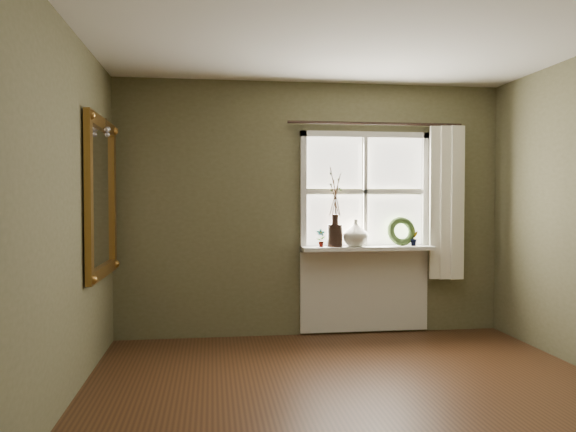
% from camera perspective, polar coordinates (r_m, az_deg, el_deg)
% --- Properties ---
extents(floor, '(4.50, 4.50, 0.00)m').
position_cam_1_polar(floor, '(3.86, 8.79, -19.64)').
color(floor, '#3F2413').
rests_on(floor, ground).
extents(ceiling, '(4.50, 4.50, 0.00)m').
position_cam_1_polar(ceiling, '(3.79, 8.98, 20.11)').
color(ceiling, silver).
rests_on(ceiling, ground).
extents(wall_back, '(4.00, 0.10, 2.60)m').
position_cam_1_polar(wall_back, '(5.84, 2.41, 0.72)').
color(wall_back, brown).
rests_on(wall_back, ground).
extents(wall_left, '(0.10, 4.50, 2.60)m').
position_cam_1_polar(wall_left, '(3.59, -24.26, -0.10)').
color(wall_left, brown).
rests_on(wall_left, ground).
extents(window_frame, '(1.36, 0.06, 1.24)m').
position_cam_1_polar(window_frame, '(5.89, 7.82, 2.46)').
color(window_frame, silver).
rests_on(window_frame, wall_back).
extents(window_sill, '(1.36, 0.26, 0.04)m').
position_cam_1_polar(window_sill, '(5.80, 8.08, -3.26)').
color(window_sill, silver).
rests_on(window_sill, wall_back).
extents(window_apron, '(1.36, 0.04, 0.88)m').
position_cam_1_polar(window_apron, '(5.96, 7.77, -7.38)').
color(window_apron, silver).
rests_on(window_apron, ground).
extents(dark_jug, '(0.20, 0.20, 0.23)m').
position_cam_1_polar(dark_jug, '(5.71, 4.80, -1.99)').
color(dark_jug, black).
rests_on(dark_jug, window_sill).
extents(cream_vase, '(0.33, 0.33, 0.27)m').
position_cam_1_polar(cream_vase, '(5.76, 6.88, -1.73)').
color(cream_vase, beige).
rests_on(cream_vase, window_sill).
extents(wreath, '(0.32, 0.16, 0.31)m').
position_cam_1_polar(wreath, '(5.94, 11.44, -1.84)').
color(wreath, '#324820').
rests_on(wreath, window_sill).
extents(potted_plant_left, '(0.10, 0.07, 0.18)m').
position_cam_1_polar(potted_plant_left, '(5.68, 3.35, -2.23)').
color(potted_plant_left, '#324820').
rests_on(potted_plant_left, window_sill).
extents(potted_plant_right, '(0.10, 0.09, 0.15)m').
position_cam_1_polar(potted_plant_right, '(5.95, 12.71, -2.22)').
color(potted_plant_right, '#324820').
rests_on(potted_plant_right, window_sill).
extents(curtain, '(0.36, 0.12, 1.59)m').
position_cam_1_polar(curtain, '(6.08, 15.72, 1.31)').
color(curtain, white).
rests_on(curtain, wall_back).
extents(curtain_rod, '(1.84, 0.03, 0.03)m').
position_cam_1_polar(curtain_rod, '(5.91, 8.95, 9.27)').
color(curtain_rod, black).
rests_on(curtain_rod, wall_back).
extents(gilt_mirror, '(0.10, 1.14, 1.36)m').
position_cam_1_polar(gilt_mirror, '(5.05, -18.42, 1.82)').
color(gilt_mirror, white).
rests_on(gilt_mirror, wall_left).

